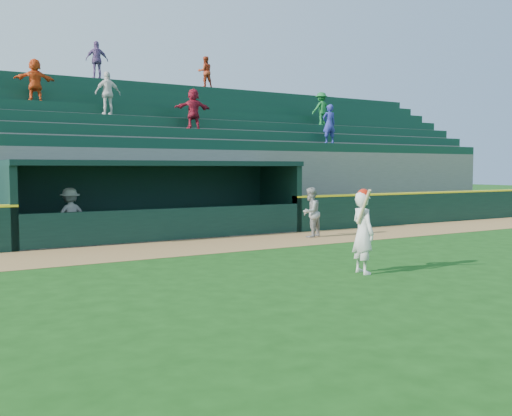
% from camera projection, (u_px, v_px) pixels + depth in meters
% --- Properties ---
extents(ground, '(120.00, 120.00, 0.00)m').
position_uv_depth(ground, '(295.00, 274.00, 12.01)').
color(ground, '#144110').
rests_on(ground, ground).
extents(warning_track, '(40.00, 3.00, 0.01)m').
position_uv_depth(warning_track, '(197.00, 246.00, 16.21)').
color(warning_track, olive).
rests_on(warning_track, ground).
extents(field_wall_right, '(15.50, 0.30, 1.20)m').
position_uv_depth(field_wall_right, '(448.00, 207.00, 23.81)').
color(field_wall_right, black).
rests_on(field_wall_right, ground).
extents(wall_stripe_right, '(15.50, 0.32, 0.06)m').
position_uv_depth(wall_stripe_right, '(448.00, 192.00, 23.77)').
color(wall_stripe_right, yellow).
rests_on(wall_stripe_right, field_wall_right).
extents(dugout_player_front, '(0.97, 0.89, 1.61)m').
position_uv_depth(dugout_player_front, '(311.00, 212.00, 18.35)').
color(dugout_player_front, gray).
rests_on(dugout_player_front, ground).
extents(dugout_player_inside, '(1.15, 0.77, 1.64)m').
position_uv_depth(dugout_player_inside, '(70.00, 215.00, 17.04)').
color(dugout_player_inside, '#9D9E98').
rests_on(dugout_player_inside, ground).
extents(dugout, '(9.40, 2.80, 2.46)m').
position_uv_depth(dugout, '(157.00, 195.00, 18.78)').
color(dugout, slate).
rests_on(dugout, ground).
extents(stands, '(34.50, 6.25, 7.56)m').
position_uv_depth(stands, '(115.00, 164.00, 22.62)').
color(stands, slate).
rests_on(stands, ground).
extents(batter_at_plate, '(0.51, 0.82, 1.81)m').
position_uv_depth(batter_at_plate, '(363.00, 231.00, 12.02)').
color(batter_at_plate, silver).
rests_on(batter_at_plate, ground).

